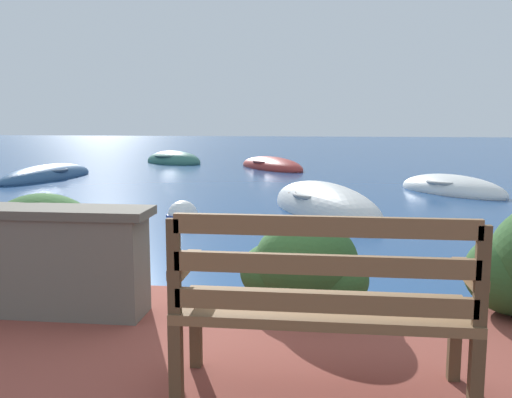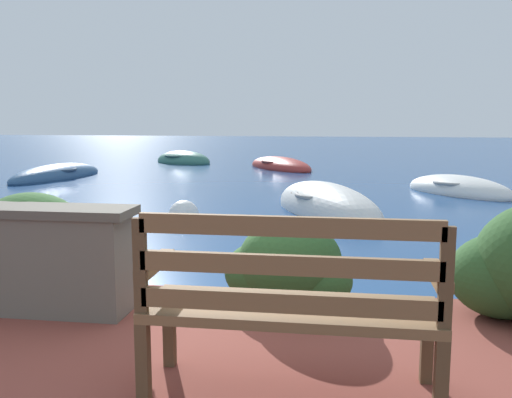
% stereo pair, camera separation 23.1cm
% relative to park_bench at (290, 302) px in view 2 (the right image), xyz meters
% --- Properties ---
extents(ground_plane, '(80.00, 80.00, 0.00)m').
position_rel_park_bench_xyz_m(ground_plane, '(-1.02, 1.69, -0.70)').
color(ground_plane, navy).
extents(park_bench, '(1.44, 0.48, 0.93)m').
position_rel_park_bench_xyz_m(park_bench, '(0.00, 0.00, 0.00)').
color(park_bench, brown).
rests_on(park_bench, patio_terrace).
extents(hedge_clump_left, '(1.16, 0.84, 0.79)m').
position_rel_park_bench_xyz_m(hedge_clump_left, '(-2.12, 1.35, -0.14)').
color(hedge_clump_left, '#284C23').
rests_on(hedge_clump_left, patio_terrace).
extents(hedge_clump_centre, '(0.94, 0.67, 0.64)m').
position_rel_park_bench_xyz_m(hedge_clump_centre, '(-0.13, 1.37, -0.21)').
color(hedge_clump_centre, '#2D5628').
rests_on(hedge_clump_centre, patio_terrace).
extents(rowboat_nearest, '(2.37, 3.31, 0.89)m').
position_rel_park_bench_xyz_m(rowboat_nearest, '(0.01, 6.60, -0.63)').
color(rowboat_nearest, silver).
rests_on(rowboat_nearest, ground_plane).
extents(rowboat_mid, '(2.40, 2.69, 0.66)m').
position_rel_park_bench_xyz_m(rowboat_mid, '(2.64, 9.49, -0.65)').
color(rowboat_mid, silver).
rests_on(rowboat_mid, ground_plane).
extents(rowboat_far, '(1.54, 3.46, 0.64)m').
position_rel_park_bench_xyz_m(rowboat_far, '(-6.94, 10.93, -0.65)').
color(rowboat_far, '#2D517A').
rests_on(rowboat_far, ground_plane).
extents(rowboat_outer, '(2.71, 3.23, 0.62)m').
position_rel_park_bench_xyz_m(rowboat_outer, '(-1.59, 14.55, -0.65)').
color(rowboat_outer, '#9E2D28').
rests_on(rowboat_outer, ground_plane).
extents(rowboat_distant, '(2.55, 2.23, 0.73)m').
position_rel_park_bench_xyz_m(rowboat_distant, '(-5.04, 16.03, -0.64)').
color(rowboat_distant, '#336B5B').
rests_on(rowboat_distant, ground_plane).
extents(mooring_buoy, '(0.51, 0.51, 0.46)m').
position_rel_park_bench_xyz_m(mooring_buoy, '(-2.12, 5.68, -0.62)').
color(mooring_buoy, white).
rests_on(mooring_buoy, ground_plane).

